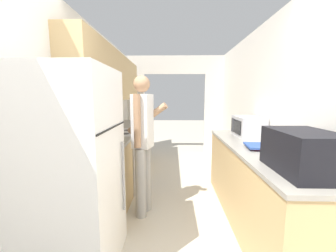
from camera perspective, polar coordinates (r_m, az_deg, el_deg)
name	(u,v)px	position (r m, az deg, el deg)	size (l,w,h in m)	color
wall_left	(95,96)	(3.19, -19.64, 7.86)	(0.38, 6.67, 2.50)	white
wall_right	(277,115)	(2.90, 27.96, 2.71)	(0.06, 6.67, 2.50)	white
wall_far_with_doorway	(175,99)	(5.35, 1.83, 7.60)	(2.85, 0.06, 2.50)	white
counter_left	(124,153)	(3.85, -12.04, -7.42)	(0.62, 2.99, 0.91)	tan
counter_right	(256,185)	(2.68, 23.19, -14.86)	(0.62, 2.32, 0.91)	tan
refrigerator	(73,172)	(1.94, -24.82, -11.38)	(0.72, 0.76, 1.71)	white
range_oven	(120,159)	(3.52, -13.22, -8.82)	(0.66, 0.78, 1.05)	#B7B7BC
person	(143,142)	(2.54, -7.01, -4.30)	(0.55, 0.44, 1.72)	#9E9E9E
suitcase	(303,152)	(1.83, 33.33, -5.96)	(0.39, 0.59, 0.31)	black
microwave	(248,126)	(3.15, 21.29, -0.12)	(0.35, 0.52, 0.28)	#B7B7BC
book_stack	(258,146)	(2.47, 23.72, -5.18)	(0.26, 0.32, 0.04)	red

